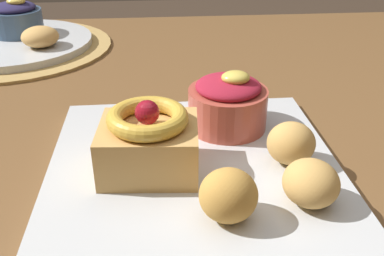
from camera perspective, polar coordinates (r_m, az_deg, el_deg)
The scene contains 11 objects.
dining_table at distance 0.60m, azimuth 0.92°, elevation -5.04°, with size 1.57×0.96×0.73m.
woven_placemat at distance 0.85m, azimuth -22.25°, elevation 9.64°, with size 0.34×0.34×0.01m, color #AD894C.
front_plate at distance 0.44m, azimuth 0.23°, elevation -5.15°, with size 0.28×0.28×0.01m, color silver.
cake_slice at distance 0.41m, azimuth -5.64°, elevation -1.71°, with size 0.10×0.08×0.07m.
berry_ramekin at distance 0.49m, azimuth 4.68°, elevation 3.28°, with size 0.09×0.09×0.07m.
fritter_front at distance 0.39m, azimuth 15.20°, elevation -6.91°, with size 0.05×0.05×0.04m, color tan.
fritter_middle at distance 0.44m, azimuth 12.76°, elevation -1.94°, with size 0.05×0.04×0.04m, color tan.
fritter_back at distance 0.36m, azimuth 4.82°, elevation -8.72°, with size 0.05×0.05×0.05m, color gold.
back_plate at distance 0.85m, azimuth -22.36°, elevation 10.17°, with size 0.28×0.28×0.01m, color silver.
back_ramekin at distance 0.87m, azimuth -21.91°, elevation 13.09°, with size 0.09×0.09×0.07m.
back_pastry at distance 0.79m, azimuth -19.14°, elevation 11.15°, with size 0.06×0.06×0.03m, color tan.
Camera 1 is at (-0.05, -0.50, 0.98)m, focal length 41.02 mm.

